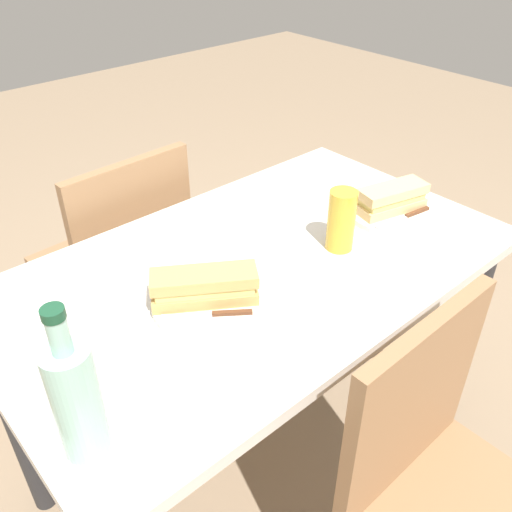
{
  "coord_description": "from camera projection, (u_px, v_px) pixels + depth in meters",
  "views": [
    {
      "loc": [
        0.68,
        0.77,
        1.46
      ],
      "look_at": [
        0.0,
        0.0,
        0.75
      ],
      "focal_mm": 38.52,
      "sensor_mm": 36.0,
      "label": 1
    }
  ],
  "objects": [
    {
      "name": "plate_near",
      "position": [
        206.0,
        302.0,
        1.13
      ],
      "size": [
        0.22,
        0.22,
        0.01
      ],
      "primitive_type": "cylinder",
      "color": "silver",
      "rests_on": "dining_table"
    },
    {
      "name": "chair_far",
      "position": [
        442.0,
        490.0,
        1.06
      ],
      "size": [
        0.4,
        0.4,
        0.84
      ],
      "color": "#936B47",
      "rests_on": "ground"
    },
    {
      "name": "water_bottle",
      "position": [
        76.0,
        398.0,
        0.79
      ],
      "size": [
        0.07,
        0.07,
        0.28
      ],
      "color": "#99C6B7",
      "rests_on": "dining_table"
    },
    {
      "name": "ground_plane",
      "position": [
        256.0,
        458.0,
        1.67
      ],
      "size": [
        8.0,
        8.0,
        0.0
      ],
      "primitive_type": "plane",
      "color": "#8C755B"
    },
    {
      "name": "paper_napkin",
      "position": [
        55.0,
        278.0,
        1.21
      ],
      "size": [
        0.14,
        0.14,
        0.0
      ],
      "primitive_type": "cube",
      "rotation": [
        0.0,
        0.0,
        -0.0
      ],
      "color": "white",
      "rests_on": "dining_table"
    },
    {
      "name": "beer_glass",
      "position": [
        341.0,
        220.0,
        1.27
      ],
      "size": [
        0.07,
        0.07,
        0.15
      ],
      "primitive_type": "cylinder",
      "color": "gold",
      "rests_on": "dining_table"
    },
    {
      "name": "chair_near",
      "position": [
        123.0,
        260.0,
        1.7
      ],
      "size": [
        0.41,
        0.41,
        0.84
      ],
      "color": "#936B47",
      "rests_on": "ground"
    },
    {
      "name": "knife_far",
      "position": [
        406.0,
        216.0,
        1.39
      ],
      "size": [
        0.18,
        0.04,
        0.01
      ],
      "color": "silver",
      "rests_on": "plate_far"
    },
    {
      "name": "baguette_sandwich_far",
      "position": [
        392.0,
        198.0,
        1.41
      ],
      "size": [
        0.2,
        0.11,
        0.07
      ],
      "color": "#DBB77A",
      "rests_on": "plate_far"
    },
    {
      "name": "knife_near",
      "position": [
        213.0,
        314.0,
        1.08
      ],
      "size": [
        0.15,
        0.12,
        0.01
      ],
      "color": "silver",
      "rests_on": "plate_near"
    },
    {
      "name": "baguette_sandwich_near",
      "position": [
        204.0,
        287.0,
        1.1
      ],
      "size": [
        0.22,
        0.18,
        0.07
      ],
      "color": "tan",
      "rests_on": "plate_near"
    },
    {
      "name": "plate_far",
      "position": [
        390.0,
        212.0,
        1.43
      ],
      "size": [
        0.22,
        0.22,
        0.01
      ],
      "primitive_type": "cylinder",
      "color": "silver",
      "rests_on": "dining_table"
    },
    {
      "name": "dining_table",
      "position": [
        256.0,
        303.0,
        1.32
      ],
      "size": [
        1.19,
        0.7,
        0.73
      ],
      "color": "beige",
      "rests_on": "ground"
    }
  ]
}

